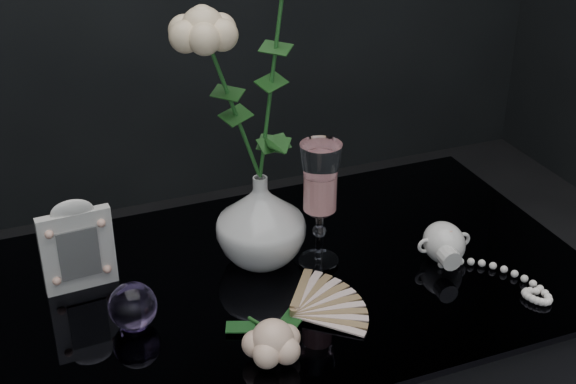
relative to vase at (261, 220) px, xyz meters
name	(u,v)px	position (x,y,z in m)	size (l,w,h in m)	color
vase	(261,220)	(0.00, 0.00, 0.00)	(0.15, 0.15, 0.15)	silver
wine_glass	(320,206)	(0.09, -0.04, 0.03)	(0.07, 0.07, 0.22)	white
picture_frame	(77,244)	(-0.29, 0.03, 0.00)	(0.12, 0.09, 0.16)	silver
paperweight	(133,306)	(-0.24, -0.10, -0.04)	(0.07, 0.07, 0.07)	#9F7DCB
paper_fan	(294,313)	(-0.01, -0.17, -0.07)	(0.22, 0.17, 0.02)	#FFEACB
loose_rose	(273,341)	(-0.07, -0.24, -0.05)	(0.14, 0.18, 0.06)	#FFC4A4
pearl_jar	(444,241)	(0.28, -0.11, -0.04)	(0.23, 0.24, 0.07)	silver
roses	(251,66)	(-0.01, 0.00, 0.27)	(0.21, 0.11, 0.42)	#FFD3A4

